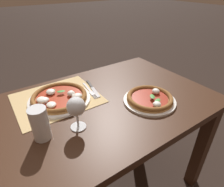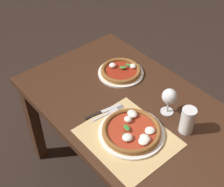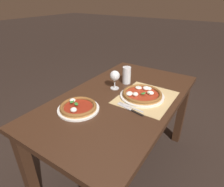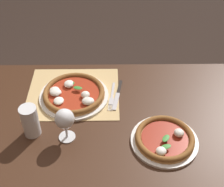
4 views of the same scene
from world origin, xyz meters
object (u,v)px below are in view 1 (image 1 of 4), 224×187
fork (90,90)px  pizza_far (150,99)px  pizza_near (59,97)px  pint_glass (40,124)px  knife (93,88)px  wine_glass (76,108)px

fork → pizza_far: bearing=127.5°
pizza_near → pint_glass: 0.28m
pizza_near → knife: 0.21m
pizza_far → fork: (0.21, -0.28, -0.01)m
wine_glass → pint_glass: size_ratio=1.07×
pizza_far → wine_glass: bearing=-4.2°
pint_glass → knife: pint_glass is taller
pizza_near → fork: bearing=179.9°
pizza_far → pint_glass: (0.55, -0.06, 0.05)m
pint_glass → fork: size_ratio=0.72×
pizza_near → fork: (-0.18, 0.00, -0.02)m
pizza_far → knife: (0.19, -0.29, -0.01)m
pizza_near → wine_glass: (0.01, 0.25, 0.08)m
wine_glass → fork: bearing=-127.5°
wine_glass → fork: (-0.19, -0.25, -0.10)m
pizza_near → wine_glass: size_ratio=2.13×
fork → pint_glass: bearing=33.3°
pizza_far → knife: 0.35m
pizza_near → pizza_far: 0.49m
pizza_far → pint_glass: size_ratio=1.93×
pizza_near → pint_glass: pint_glass is taller
wine_glass → pizza_near: bearing=-91.9°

